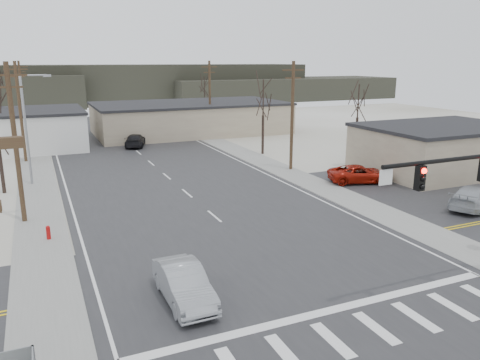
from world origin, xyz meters
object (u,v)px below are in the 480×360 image
at_px(fire_hydrant, 48,232).
at_px(car_parked_red, 360,174).
at_px(sedan_crossing, 184,284).
at_px(car_parked_silver, 473,197).
at_px(car_far_a, 135,140).
at_px(car_far_b, 57,125).

relative_size(fire_hydrant, car_parked_red, 0.17).
bearing_deg(sedan_crossing, car_parked_silver, 10.79).
bearing_deg(car_parked_silver, car_parked_red, -8.37).
xyz_separation_m(fire_hydrant, sedan_crossing, (5.05, -9.95, 0.37)).
xyz_separation_m(sedan_crossing, car_parked_silver, (22.30, 4.42, -0.02)).
relative_size(car_far_a, car_parked_silver, 0.96).
bearing_deg(car_parked_red, car_far_b, 44.45).
relative_size(sedan_crossing, car_far_a, 0.92).
relative_size(car_parked_red, car_parked_silver, 0.99).
xyz_separation_m(fire_hydrant, car_far_a, (10.70, 27.95, 0.34)).
relative_size(sedan_crossing, car_parked_silver, 0.89).
distance_m(car_far_b, car_parked_silver, 57.34).
bearing_deg(fire_hydrant, car_far_b, 86.45).
relative_size(car_far_a, car_parked_red, 0.98).
height_order(car_far_a, car_parked_silver, car_parked_silver).
xyz_separation_m(sedan_crossing, car_far_b, (-2.18, 56.28, -0.02)).
xyz_separation_m(fire_hydrant, car_parked_silver, (27.35, -5.53, 0.36)).
bearing_deg(car_parked_red, car_far_a, 47.08).
relative_size(fire_hydrant, car_parked_silver, 0.16).
height_order(sedan_crossing, car_far_a, sedan_crossing).
distance_m(sedan_crossing, car_far_b, 56.32).
bearing_deg(fire_hydrant, car_parked_silver, -11.43).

